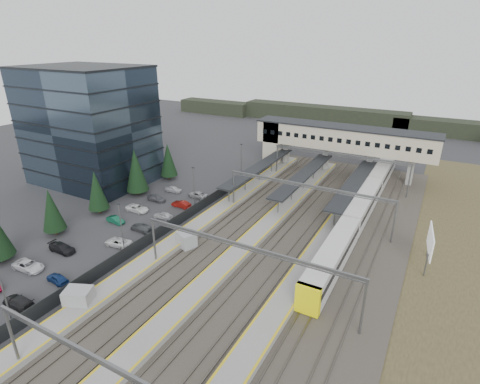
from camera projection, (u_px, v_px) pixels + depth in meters
The scene contains 15 objects.
ground at pixel (200, 242), 58.17m from camera, with size 220.00×220.00×0.00m, color #2B2B2D.
office_building at pixel (89, 126), 79.18m from camera, with size 24.30×18.30×24.30m.
conifer_row at pixel (78, 196), 62.94m from camera, with size 4.42×49.82×9.50m.
car_park at pixel (104, 238), 58.32m from camera, with size 10.62×44.55×1.29m.
lampposts at pixel (163, 204), 61.07m from camera, with size 0.50×53.25×8.07m.
fence at pixel (185, 215), 64.72m from camera, with size 0.08×90.00×2.00m.
relay_cabin_near at pixel (79, 299), 43.69m from camera, with size 3.70×3.29×2.55m.
relay_cabin_far at pixel (187, 240), 56.45m from camera, with size 3.36×3.12×2.46m.
rail_corridor at pixel (269, 241), 57.96m from camera, with size 34.00×90.00×0.92m.
canopies at pixel (304, 174), 75.43m from camera, with size 23.10×30.00×3.28m.
footbridge at pixel (330, 139), 85.73m from camera, with size 40.40×6.40×11.20m.
gantries at pixel (281, 217), 52.97m from camera, with size 28.40×62.28×7.17m.
train at pixel (363, 205), 66.29m from camera, with size 2.90×60.57×3.65m.
billboard at pixel (430, 242), 50.71m from camera, with size 0.89×6.45×5.59m.
treeline_far at pixel (422, 126), 121.22m from camera, with size 170.00×19.00×7.00m.
Camera 1 is at (29.77, -41.51, 29.56)m, focal length 28.00 mm.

